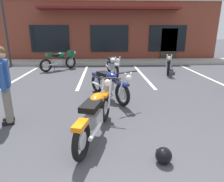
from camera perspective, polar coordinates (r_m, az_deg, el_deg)
ground_plane at (r=5.47m, az=2.43°, el=-4.22°), size 80.00×80.00×0.00m
sidewalk_kerb at (r=12.67m, az=-0.55°, el=8.36°), size 22.00×1.80×0.14m
brick_storefront_building at (r=16.56m, az=-1.12°, el=17.24°), size 14.66×6.73×4.08m
painted_stall_lines at (r=9.15m, az=0.32°, el=4.55°), size 13.74×4.80×0.01m
motorcycle_foreground_classic at (r=3.81m, az=-4.74°, el=-6.54°), size 0.89×2.06×0.98m
motorcycle_silver_naked at (r=10.71m, az=-14.56°, el=8.70°), size 1.70×1.60×0.98m
motorcycle_blue_standard at (r=10.08m, az=16.07°, el=7.71°), size 1.03×2.02×0.98m
motorcycle_green_cafe_racer at (r=5.89m, az=-0.96°, el=2.09°), size 1.30×1.89×0.98m
motorcycle_orange_scrambler at (r=9.02m, az=0.13°, el=7.35°), size 0.78×2.10×0.98m
person_in_shorts_foreground at (r=4.76m, az=-28.53°, el=2.45°), size 0.37×0.60×1.68m
helmet_on_pavement at (r=3.32m, az=14.56°, el=-17.43°), size 0.26×0.26×0.26m
parking_lot_lamp_post at (r=12.50m, az=-29.22°, el=20.55°), size 0.24×0.76×4.91m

